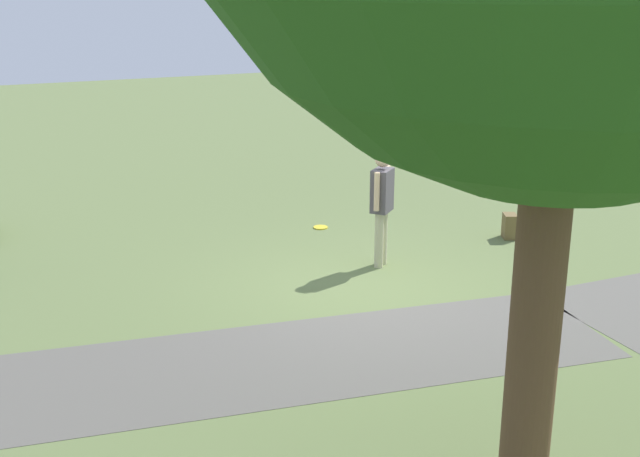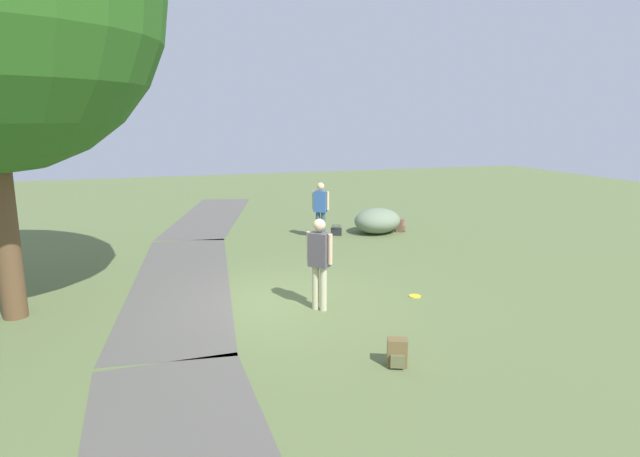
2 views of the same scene
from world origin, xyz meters
The scene contains 5 objects.
ground_plane centered at (0.00, 0.00, 0.00)m, with size 48.00×48.00×0.00m, color #5F6F40.
footpath_segment_mid centered at (1.97, 1.47, 0.00)m, with size 8.18×2.95×0.01m.
man_near_boulder centered at (-0.64, -0.82, 0.99)m, with size 0.43×0.42×1.70m.
spare_backpack_on_lawn centered at (-3.15, -1.15, 0.19)m, with size 0.33×0.34×0.40m.
frisbee_on_grass centered at (-0.54, -2.84, 0.01)m, with size 0.24×0.24×0.02m.
Camera 1 is at (4.56, 9.16, 4.12)m, focal length 45.67 mm.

